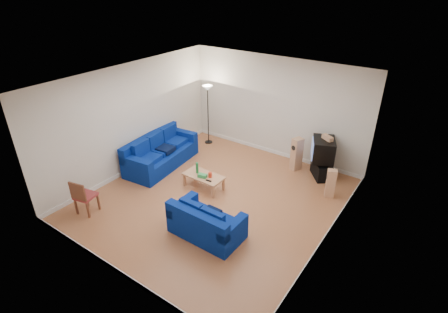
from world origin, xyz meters
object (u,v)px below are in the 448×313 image
Objects in this scene: coffee_table at (204,177)px; television at (323,149)px; tv_stand at (321,170)px; sofa_three_seat at (160,154)px; sofa_loveseat at (205,225)px.

television is at bearing 45.67° from coffee_table.
coffee_table is at bearing -83.84° from tv_stand.
sofa_three_seat reaches higher than tv_stand.
sofa_three_seat is 4.91m from television.
sofa_loveseat is at bearing -51.06° from coffee_table.
television reaches higher than sofa_three_seat.
tv_stand is at bearing 53.20° from television.
sofa_three_seat is 3.70m from sofa_loveseat.
coffee_table is at bearing -68.36° from television.
sofa_three_seat is at bearing 171.56° from coffee_table.
sofa_three_seat is 3.33× the size of tv_stand.
television is (4.36, 2.19, 0.53)m from sofa_three_seat.
sofa_three_seat is 2.26× the size of coffee_table.
coffee_table is at bearing 129.53° from sofa_loveseat.
tv_stand is (4.41, 2.18, -0.12)m from sofa_three_seat.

